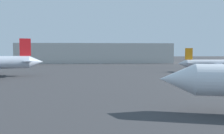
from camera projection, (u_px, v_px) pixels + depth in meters
airplane_distant at (220, 63)px, 74.70m from camera, size 28.01×22.51×7.60m
terminal_building at (95, 53)px, 136.41m from camera, size 85.64×23.83×11.01m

